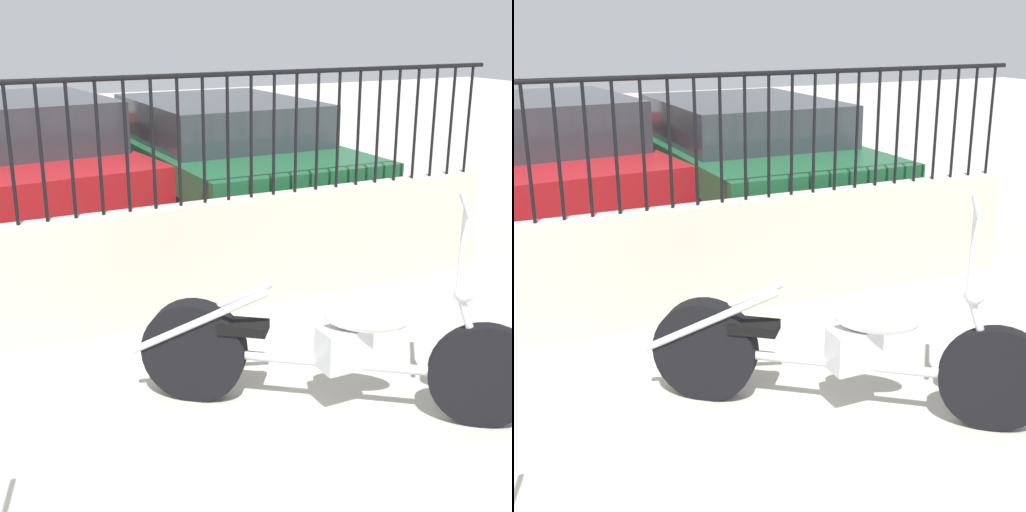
% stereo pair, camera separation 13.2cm
% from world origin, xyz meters
% --- Properties ---
extents(motorcycle_silver, '(1.93, 1.52, 1.28)m').
position_xyz_m(motorcycle_silver, '(1.71, 1.30, 0.38)').
color(motorcycle_silver, black).
rests_on(motorcycle_silver, ground_plane).
extents(car_red, '(2.09, 4.14, 1.41)m').
position_xyz_m(car_red, '(0.91, 6.00, 0.71)').
color(car_red, black).
rests_on(car_red, ground_plane).
extents(car_green, '(1.90, 4.43, 1.35)m').
position_xyz_m(car_green, '(2.89, 5.44, 0.69)').
color(car_green, black).
rests_on(car_green, ground_plane).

